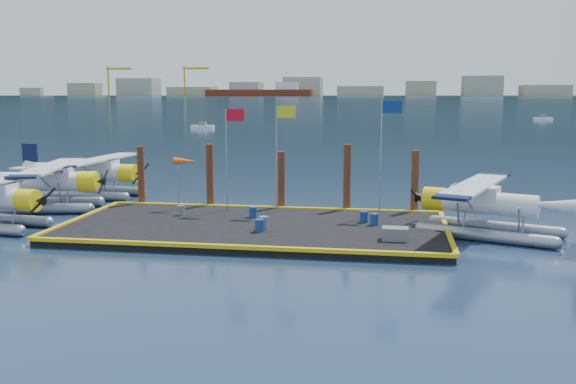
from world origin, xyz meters
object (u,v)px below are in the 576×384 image
Objects in this scene: seaplane_b at (46,185)px; crate at (395,234)px; seaplane_c at (95,175)px; piling_0 at (141,178)px; drum_3 at (259,226)px; drum_5 at (253,212)px; flagpole_red at (230,143)px; seaplane_d at (483,206)px; drum_2 at (374,219)px; drum_1 at (264,223)px; drum_0 at (181,210)px; windsock at (185,162)px; piling_2 at (281,183)px; piling_1 at (210,178)px; flagpole_blue at (385,140)px; piling_4 at (415,184)px; piling_3 at (347,180)px; flagpole_yellow at (280,142)px; drum_4 at (364,217)px.

seaplane_b is 8.70× the size of crate.
seaplane_c is 8.49× the size of crate.
drum_3 is at bearing -37.85° from piling_0.
drum_5 is at bearing 70.00° from seaplane_b.
flagpole_red is at bearing 147.16° from crate.
crate is (6.76, -0.76, -0.01)m from drum_3.
seaplane_d is 5.59m from drum_2.
seaplane_d reaches higher than drum_1.
piling_0 is at bearing 165.54° from flagpole_red.
drum_5 is (-6.78, 0.94, -0.00)m from drum_2.
drum_2 reaches higher than drum_5.
drum_0 is 5.34m from piling_0.
piling_2 is (5.53, 1.60, -1.33)m from windsock.
seaplane_c is at bearing 157.78° from piling_1.
seaplane_b is at bearing -166.25° from piling_0.
drum_1 is 6.63m from piling_2.
piling_4 is (1.80, 1.60, -2.69)m from flagpole_blue.
crate is 0.20× the size of flagpole_red.
drum_3 is 0.17× the size of piling_2.
piling_0 is (4.98, -3.87, 0.40)m from seaplane_c.
drum_1 is 0.11× the size of flagpole_red.
flagpole_blue reaches higher than drum_0.
piling_3 is (9.53, 1.60, -1.08)m from windsock.
flagpole_yellow is at bearing 78.13° from seaplane_b.
crate is 10.49m from piling_2.
flagpole_red is 7.33m from piling_3.
piling_2 reaches higher than seaplane_d.
drum_0 is at bearing -43.06° from piling_0.
drum_0 is at bearing 178.14° from drum_4.
flagpole_red reaches higher than seaplane_d.
flagpole_red is 3.28m from piling_1.
drum_3 is at bearing -72.61° from drum_5.
drum_3 is at bearing -147.89° from drum_4.
seaplane_b is 22.79m from piling_4.
drum_2 is 11.31m from piling_1.
piling_4 is (10.79, 1.60, -2.40)m from flagpole_red.
drum_4 is 0.49× the size of crate.
drum_3 reaches higher than drum_2.
crate is at bearing -26.28° from piling_0.
piling_4 is (1.13, 7.83, 1.29)m from crate.
piling_3 is (-2.20, 1.60, -2.54)m from flagpole_blue.
seaplane_d is 16.48× the size of drum_5.
seaplane_c is 15.17× the size of drum_1.
drum_0 is at bearing -159.04° from piling_3.
flagpole_blue reaches higher than drum_5.
drum_4 is 0.15× the size of piling_0.
piling_0 reaches higher than seaplane_c.
drum_0 is 3.87m from piling_1.
drum_2 is 4.94m from flagpole_blue.
drum_3 reaches higher than drum_4.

